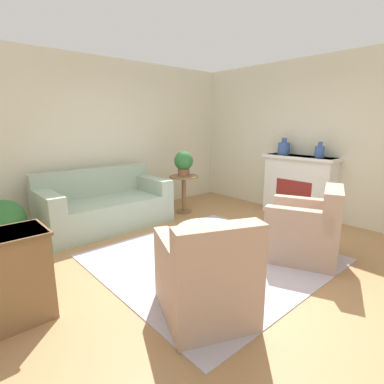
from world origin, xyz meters
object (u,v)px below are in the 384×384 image
at_px(vase_mantel_near, 284,148).
at_px(potted_plant_floor, 3,223).
at_px(armchair_right, 307,231).
at_px(potted_plant_on_side_table, 184,162).
at_px(ottoman_table, 209,241).
at_px(side_table, 184,188).
at_px(couch, 105,207).
at_px(armchair_left, 206,279).
at_px(vase_mantel_far, 320,151).

bearing_deg(vase_mantel_near, potted_plant_floor, 162.23).
height_order(armchair_right, potted_plant_on_side_table, potted_plant_on_side_table).
xyz_separation_m(ottoman_table, side_table, (1.18, 1.87, 0.19)).
bearing_deg(ottoman_table, couch, 98.45).
bearing_deg(potted_plant_floor, potted_plant_on_side_table, -3.14).
xyz_separation_m(vase_mantel_near, potted_plant_on_side_table, (-1.39, 1.23, -0.26)).
xyz_separation_m(couch, armchair_left, (-0.42, -2.82, 0.03)).
relative_size(couch, side_table, 2.85).
xyz_separation_m(couch, side_table, (1.50, -0.25, 0.15)).
bearing_deg(vase_mantel_near, ottoman_table, -166.03).
relative_size(couch, vase_mantel_near, 6.69).
height_order(side_table, vase_mantel_far, vase_mantel_far).
distance_m(couch, side_table, 1.52).
height_order(vase_mantel_far, potted_plant_on_side_table, vase_mantel_far).
bearing_deg(vase_mantel_far, armchair_right, -156.78).
distance_m(ottoman_table, potted_plant_on_side_table, 2.31).
height_order(couch, side_table, couch).
distance_m(vase_mantel_near, vase_mantel_far, 0.68).
xyz_separation_m(armchair_left, potted_plant_floor, (-1.04, 2.74, 0.05)).
bearing_deg(ottoman_table, potted_plant_on_side_table, 57.67).
height_order(ottoman_table, vase_mantel_far, vase_mantel_far).
bearing_deg(ottoman_table, armchair_left, -135.88).
height_order(couch, vase_mantel_near, vase_mantel_near).
relative_size(ottoman_table, potted_plant_on_side_table, 1.66).
xyz_separation_m(side_table, potted_plant_floor, (-2.95, 0.16, -0.07)).
relative_size(couch, armchair_right, 1.94).
bearing_deg(side_table, potted_plant_on_side_table, -90.00).
relative_size(armchair_left, ottoman_table, 1.37).
height_order(couch, armchair_right, armchair_right).
height_order(couch, potted_plant_floor, couch).
bearing_deg(ottoman_table, potted_plant_floor, 131.07).
height_order(armchair_left, ottoman_table, armchair_left).
relative_size(armchair_right, potted_plant_on_side_table, 2.27).
distance_m(ottoman_table, potted_plant_floor, 2.69).
distance_m(side_table, potted_plant_on_side_table, 0.48).
bearing_deg(side_table, couch, 170.66).
xyz_separation_m(armchair_left, potted_plant_on_side_table, (1.91, 2.58, 0.60)).
bearing_deg(vase_mantel_near, potted_plant_on_side_table, 138.48).
bearing_deg(armchair_right, ottoman_table, 145.08).
bearing_deg(potted_plant_floor, vase_mantel_far, -25.53).
height_order(vase_mantel_near, potted_plant_on_side_table, vase_mantel_near).
bearing_deg(armchair_left, vase_mantel_far, 11.42).
bearing_deg(potted_plant_on_side_table, side_table, 90.00).
bearing_deg(couch, armchair_left, -98.41).
relative_size(potted_plant_on_side_table, potted_plant_floor, 0.64).
relative_size(armchair_right, ottoman_table, 1.37).
relative_size(armchair_right, potted_plant_floor, 1.46).
distance_m(ottoman_table, vase_mantel_near, 2.81).
distance_m(armchair_right, potted_plant_floor, 3.91).
xyz_separation_m(armchair_right, potted_plant_floor, (-2.78, 2.74, 0.05)).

